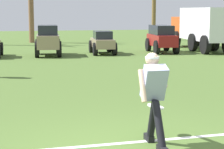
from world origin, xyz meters
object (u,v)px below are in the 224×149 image
at_px(frisbee_thrower, 154,94).
at_px(box_truck, 200,26).
at_px(parked_car_slot_c, 48,39).
at_px(parked_car_slot_e, 162,38).
at_px(parked_car_slot_d, 102,42).
at_px(frisbee_in_flight, 156,106).

relative_size(frisbee_thrower, box_truck, 0.24).
bearing_deg(parked_car_slot_c, parked_car_slot_e, 2.60).
bearing_deg(parked_car_slot_d, box_truck, 9.08).
relative_size(frisbee_in_flight, parked_car_slot_d, 0.15).
bearing_deg(parked_car_slot_e, parked_car_slot_d, -179.13).
xyz_separation_m(parked_car_slot_c, parked_car_slot_d, (2.61, 0.21, -0.18)).
height_order(frisbee_in_flight, parked_car_slot_e, parked_car_slot_e).
distance_m(parked_car_slot_d, parked_car_slot_e, 3.01).
relative_size(parked_car_slot_c, parked_car_slot_d, 1.07).
bearing_deg(frisbee_in_flight, box_truck, 62.73).
distance_m(frisbee_in_flight, parked_car_slot_d, 13.87).
bearing_deg(box_truck, parked_car_slot_d, -170.92).
bearing_deg(parked_car_slot_d, parked_car_slot_e, 0.87).
relative_size(parked_car_slot_e, box_truck, 0.41).
height_order(frisbee_thrower, parked_car_slot_d, frisbee_thrower).
bearing_deg(frisbee_thrower, parked_car_slot_e, 69.56).
xyz_separation_m(parked_car_slot_e, box_truck, (2.40, 0.82, 0.51)).
height_order(parked_car_slot_c, parked_car_slot_e, parked_car_slot_c).
height_order(parked_car_slot_c, box_truck, box_truck).
xyz_separation_m(frisbee_in_flight, parked_car_slot_d, (2.10, 13.71, 0.08)).
bearing_deg(frisbee_thrower, frisbee_in_flight, 67.85).
bearing_deg(parked_car_slot_e, box_truck, 18.83).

